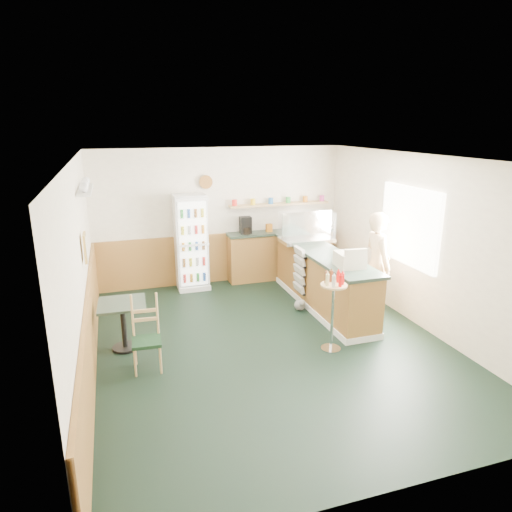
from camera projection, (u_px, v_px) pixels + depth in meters
name	position (u px, v px, depth m)	size (l,w,h in m)	color
ground	(270.00, 343.00, 6.76)	(6.00, 6.00, 0.00)	black
room_envelope	(241.00, 234.00, 6.94)	(5.04, 6.02, 2.72)	white
service_counter	(322.00, 282.00, 8.01)	(0.68, 3.01, 1.01)	olive
back_counter	(280.00, 252.00, 9.52)	(2.24, 0.42, 1.69)	olive
drinks_fridge	(191.00, 242.00, 8.81)	(0.61, 0.53, 1.85)	white
display_case	(307.00, 227.00, 8.46)	(0.98, 0.51, 0.56)	silver
cash_register	(350.00, 260.00, 7.01)	(0.39, 0.41, 0.23)	beige
shopkeeper	(377.00, 265.00, 7.56)	(0.59, 0.42, 1.77)	tan
condiment_stand	(333.00, 300.00, 6.38)	(0.37, 0.37, 1.16)	silver
newspaper_rack	(299.00, 270.00, 8.04)	(0.09, 0.41, 0.83)	black
cafe_table	(123.00, 317.00, 6.46)	(0.67, 0.67, 0.71)	black
cafe_chair	(146.00, 330.00, 5.99)	(0.40, 0.40, 1.00)	black
dog_doorstop	(300.00, 305.00, 7.92)	(0.19, 0.25, 0.23)	gray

